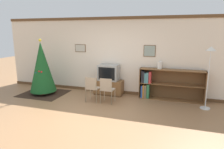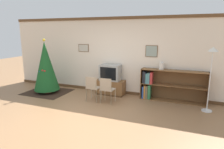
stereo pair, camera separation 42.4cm
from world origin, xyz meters
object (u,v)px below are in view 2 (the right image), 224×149
Objects in this scene: television at (110,72)px; standing_lamp at (212,63)px; christmas_tree at (46,66)px; folding_chair_right at (107,89)px; folding_chair_left at (92,87)px; tv_console at (110,87)px; bookshelf at (163,85)px; vase at (161,66)px.

standing_lamp is (3.11, -0.42, 0.59)m from television.
christmas_tree is 2.38× the size of folding_chair_right.
television is 0.86× the size of folding_chair_left.
television is (-0.00, -0.00, 0.53)m from tv_console.
television reaches higher than folding_chair_right.
tv_console is at bearing 105.31° from folding_chair_right.
bookshelf is (1.55, 0.98, 0.03)m from folding_chair_right.
television is 3.19m from standing_lamp.
standing_lamp reaches higher than television.
vase reaches higher than television.
television reaches higher than tv_console.
television is at bearing -177.55° from bookshelf.
folding_chair_left is (2.02, -0.26, -0.50)m from christmas_tree.
folding_chair_right is at bearing -74.69° from tv_console.
folding_chair_left is 3.41× the size of vase.
folding_chair_right is (0.49, 0.00, 0.00)m from folding_chair_left.
tv_console is 1.81m from bookshelf.
christmas_tree reaches higher than tv_console.
bookshelf reaches higher than folding_chair_left.
standing_lamp is (3.36, 0.48, 0.91)m from folding_chair_left.
television reaches higher than folding_chair_left.
folding_chair_left and folding_chair_right have the same top height.
folding_chair_left is at bearing 180.00° from folding_chair_right.
television is 0.99m from folding_chair_right.
bookshelf is at bearing 9.99° from christmas_tree.
standing_lamp reaches higher than bookshelf.
bookshelf is 1.13× the size of standing_lamp.
christmas_tree is at bearing -177.66° from standing_lamp.
folding_chair_right is (0.25, -0.90, 0.21)m from tv_console.
tv_console is at bearing -176.83° from vase.
television is 0.35× the size of bookshelf.
vase is (1.48, 1.00, 0.66)m from folding_chair_right.
bookshelf reaches higher than folding_chair_right.
television is 0.86× the size of folding_chair_right.
folding_chair_left is (-0.25, -0.90, -0.32)m from television.
christmas_tree is at bearing -164.25° from television.
christmas_tree is at bearing -164.19° from tv_console.
television is at bearing -176.74° from vase.
christmas_tree is 5.40m from standing_lamp.
bookshelf is at bearing 159.34° from standing_lamp.
tv_console is 1.94m from vase.
folding_chair_left is 0.49m from folding_chair_right.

